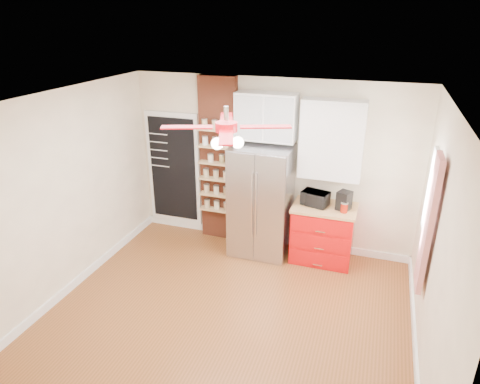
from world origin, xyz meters
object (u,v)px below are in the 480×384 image
(fridge, at_px, (261,201))
(ceiling_fan, at_px, (226,127))
(canister_left, at_px, (344,208))
(pantry_jar_oats, at_px, (211,158))
(red_cabinet, at_px, (323,233))
(toaster_oven, at_px, (315,198))
(coffee_maker, at_px, (344,201))

(fridge, distance_m, ceiling_fan, 2.25)
(canister_left, xyz_separation_m, pantry_jar_oats, (-2.14, 0.21, 0.46))
(red_cabinet, distance_m, pantry_jar_oats, 2.10)
(toaster_oven, bearing_deg, ceiling_fan, -99.95)
(red_cabinet, bearing_deg, fridge, -177.05)
(red_cabinet, xyz_separation_m, toaster_oven, (-0.15, 0.01, 0.55))
(red_cabinet, distance_m, ceiling_fan, 2.75)
(coffee_maker, bearing_deg, pantry_jar_oats, -160.79)
(toaster_oven, bearing_deg, red_cabinet, 9.90)
(fridge, distance_m, toaster_oven, 0.83)
(coffee_maker, height_order, pantry_jar_oats, pantry_jar_oats)
(fridge, height_order, pantry_jar_oats, fridge)
(toaster_oven, xyz_separation_m, coffee_maker, (0.42, -0.03, 0.03))
(pantry_jar_oats, bearing_deg, toaster_oven, -3.04)
(red_cabinet, bearing_deg, coffee_maker, -2.78)
(ceiling_fan, bearing_deg, fridge, 91.76)
(canister_left, bearing_deg, toaster_oven, 164.36)
(ceiling_fan, height_order, toaster_oven, ceiling_fan)
(fridge, distance_m, pantry_jar_oats, 1.06)
(fridge, distance_m, canister_left, 1.26)
(pantry_jar_oats, bearing_deg, fridge, -9.77)
(red_cabinet, relative_size, coffee_maker, 3.35)
(red_cabinet, distance_m, canister_left, 0.60)
(fridge, relative_size, ceiling_fan, 1.25)
(toaster_oven, distance_m, canister_left, 0.46)
(ceiling_fan, xyz_separation_m, canister_left, (1.21, 1.57, -1.46))
(red_cabinet, relative_size, toaster_oven, 2.44)
(ceiling_fan, bearing_deg, toaster_oven, 65.63)
(canister_left, bearing_deg, coffee_maker, 100.48)
(ceiling_fan, relative_size, coffee_maker, 4.98)
(ceiling_fan, height_order, pantry_jar_oats, ceiling_fan)
(coffee_maker, bearing_deg, toaster_oven, -161.08)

